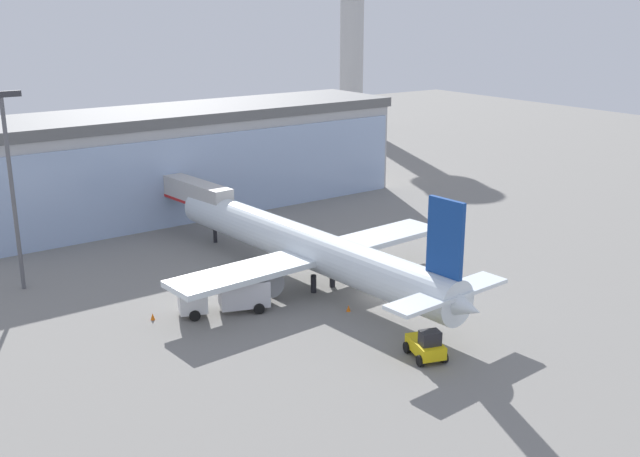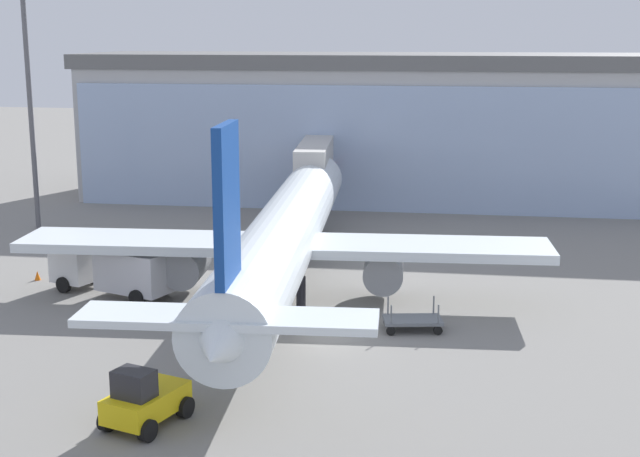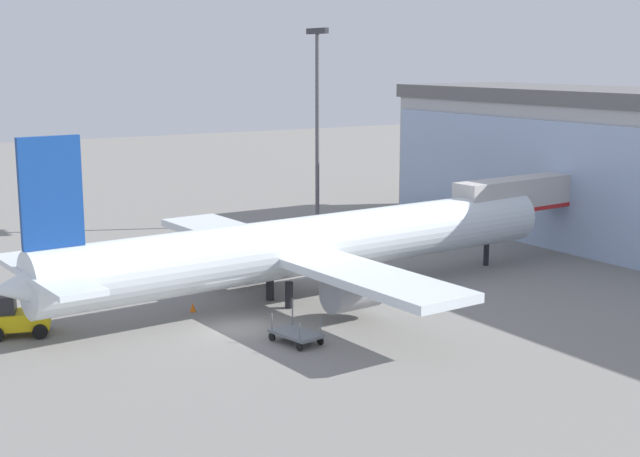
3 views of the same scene
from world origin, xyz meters
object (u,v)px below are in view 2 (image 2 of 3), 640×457
at_px(apron_light_mast, 29,86).
at_px(catering_truck, 116,269).
at_px(safety_cone_wingtip, 38,275).
at_px(jet_bridge, 316,158).
at_px(airplane, 285,235).
at_px(pushback_tug, 144,400).
at_px(safety_cone_nose, 234,331).
at_px(baggage_cart, 413,320).

relative_size(apron_light_mast, catering_truck, 2.27).
height_order(catering_truck, safety_cone_wingtip, catering_truck).
relative_size(jet_bridge, catering_truck, 1.82).
bearing_deg(apron_light_mast, airplane, -31.76).
distance_m(apron_light_mast, airplane, 26.19).
xyz_separation_m(jet_bridge, airplane, (1.93, -20.15, -1.37)).
height_order(airplane, pushback_tug, airplane).
height_order(jet_bridge, pushback_tug, jet_bridge).
bearing_deg(apron_light_mast, safety_cone_nose, -45.14).
relative_size(airplane, safety_cone_wingtip, 72.08).
bearing_deg(baggage_cart, jet_bridge, 98.51).
bearing_deg(airplane, catering_truck, 96.32).
bearing_deg(pushback_tug, catering_truck, 43.25).
bearing_deg(safety_cone_nose, airplane, 82.70).
height_order(baggage_cart, safety_cone_wingtip, baggage_cart).
distance_m(jet_bridge, pushback_tug, 37.62).
bearing_deg(catering_truck, airplane, -150.09).
height_order(catering_truck, safety_cone_nose, catering_truck).
relative_size(pushback_tug, safety_cone_wingtip, 6.53).
bearing_deg(airplane, apron_light_mast, 53.51).
height_order(baggage_cart, safety_cone_nose, baggage_cart).
bearing_deg(safety_cone_wingtip, airplane, -0.89).
height_order(airplane, safety_cone_nose, airplane).
bearing_deg(catering_truck, safety_cone_wingtip, -0.52).
relative_size(jet_bridge, safety_cone_nose, 25.26).
xyz_separation_m(apron_light_mast, baggage_cart, (28.77, -18.20, -9.87)).
distance_m(apron_light_mast, safety_cone_wingtip, 17.79).
bearing_deg(catering_truck, safety_cone_nose, 164.61).
bearing_deg(catering_truck, baggage_cart, -172.00).
distance_m(catering_truck, safety_cone_wingtip, 6.17).
bearing_deg(airplane, baggage_cart, -128.69).
distance_m(jet_bridge, safety_cone_nose, 27.86).
height_order(apron_light_mast, safety_cone_nose, apron_light_mast).
relative_size(apron_light_mast, safety_cone_wingtip, 31.49).
relative_size(apron_light_mast, safety_cone_nose, 31.49).
bearing_deg(jet_bridge, airplane, 179.53).
height_order(baggage_cart, pushback_tug, pushback_tug).
relative_size(catering_truck, pushback_tug, 2.12).
height_order(jet_bridge, apron_light_mast, apron_light_mast).
bearing_deg(airplane, pushback_tug, 170.14).
xyz_separation_m(baggage_cart, pushback_tug, (-8.86, -12.36, 0.47)).
bearing_deg(jet_bridge, baggage_cart, -165.70).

